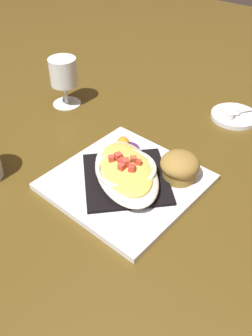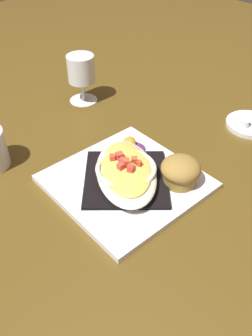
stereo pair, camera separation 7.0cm
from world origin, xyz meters
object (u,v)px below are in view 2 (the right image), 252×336
(gratin_dish, at_px, (126,170))
(creamer_cup_1, at_px, (244,123))
(creamer_cup_0, at_px, (240,118))
(square_plate, at_px, (126,182))
(orange_garnish, at_px, (131,145))
(stemmed_glass, at_px, (81,72))
(muffin, at_px, (181,171))
(creamer_saucer, at_px, (250,124))

(gratin_dish, xyz_separation_m, creamer_cup_1, (0.34, -0.07, -0.02))
(creamer_cup_0, xyz_separation_m, creamer_cup_1, (-0.01, -0.02, 0.00))
(square_plate, height_order, orange_garnish, orange_garnish)
(orange_garnish, height_order, stemmed_glass, stemmed_glass)
(stemmed_glass, distance_m, creamer_cup_0, 0.42)
(gratin_dish, distance_m, muffin, 0.11)
(muffin, distance_m, creamer_cup_0, 0.28)
(stemmed_glass, xyz_separation_m, creamer_cup_0, (0.18, -0.37, -0.06))
(creamer_cup_0, bearing_deg, gratin_dish, 171.40)
(square_plate, xyz_separation_m, orange_garnish, (0.08, 0.06, 0.02))
(creamer_cup_1, bearing_deg, creamer_cup_0, 54.35)
(square_plate, height_order, gratin_dish, gratin_dish)
(muffin, relative_size, stemmed_glass, 0.61)
(muffin, relative_size, orange_garnish, 1.23)
(muffin, xyz_separation_m, creamer_cup_1, (0.27, 0.01, -0.02))
(creamer_saucer, bearing_deg, orange_garnish, 153.26)
(square_plate, distance_m, muffin, 0.11)
(creamer_cup_1, bearing_deg, orange_garnish, 151.74)
(muffin, relative_size, creamer_cup_0, 3.23)
(creamer_saucer, distance_m, creamer_cup_0, 0.03)
(gratin_dish, height_order, creamer_cup_0, gratin_dish)
(stemmed_glass, xyz_separation_m, creamer_saucer, (0.20, -0.39, -0.08))
(orange_garnish, bearing_deg, creamer_cup_0, -23.78)
(gratin_dish, xyz_separation_m, orange_garnish, (0.08, 0.06, -0.02))
(gratin_dish, height_order, creamer_saucer, gratin_dish)
(gratin_dish, bearing_deg, muffin, -50.26)
(stemmed_glass, distance_m, creamer_cup_1, 0.43)
(orange_garnish, height_order, creamer_saucer, orange_garnish)
(stemmed_glass, bearing_deg, muffin, -103.96)
(muffin, xyz_separation_m, stemmed_glass, (0.10, 0.40, 0.04))
(stemmed_glass, xyz_separation_m, creamer_cup_1, (0.17, -0.39, -0.06))
(creamer_cup_0, bearing_deg, square_plate, 171.40)
(stemmed_glass, height_order, creamer_saucer, stemmed_glass)
(muffin, bearing_deg, creamer_saucer, 0.93)
(orange_garnish, bearing_deg, creamer_cup_1, -28.26)
(square_plate, relative_size, creamer_cup_1, 11.24)
(gratin_dish, height_order, orange_garnish, gratin_dish)
(creamer_cup_1, bearing_deg, muffin, -178.01)
(square_plate, bearing_deg, creamer_cup_0, -8.60)
(orange_garnish, relative_size, stemmed_glass, 0.50)
(square_plate, height_order, muffin, muffin)
(creamer_saucer, bearing_deg, creamer_cup_1, 170.13)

